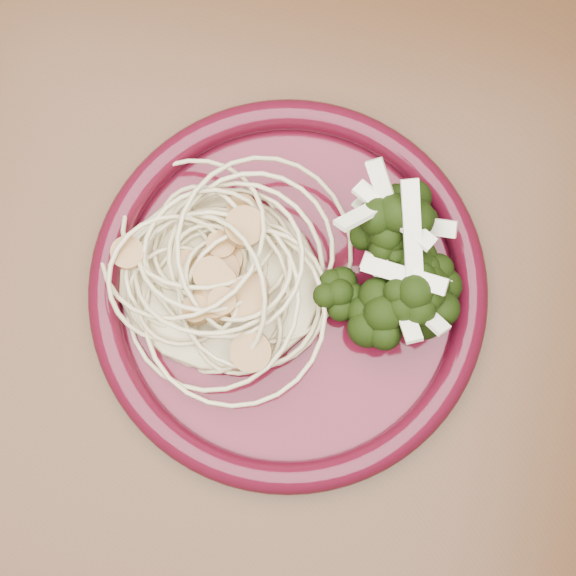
# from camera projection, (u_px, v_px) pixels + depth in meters

# --- Properties ---
(dining_table) EXTENTS (1.20, 0.80, 0.75)m
(dining_table) POSITION_uv_depth(u_px,v_px,m) (291.00, 235.00, 0.65)
(dining_table) COLOR #472814
(dining_table) RESTS_ON ground
(dinner_plate) EXTENTS (0.28, 0.28, 0.02)m
(dinner_plate) POSITION_uv_depth(u_px,v_px,m) (288.00, 290.00, 0.53)
(dinner_plate) COLOR #460A18
(dinner_plate) RESTS_ON dining_table
(spaghetti_pile) EXTENTS (0.15, 0.13, 0.03)m
(spaghetti_pile) POSITION_uv_depth(u_px,v_px,m) (218.00, 278.00, 0.52)
(spaghetti_pile) COLOR beige
(spaghetti_pile) RESTS_ON dinner_plate
(scallop_cluster) EXTENTS (0.13, 0.13, 0.04)m
(scallop_cluster) POSITION_uv_depth(u_px,v_px,m) (213.00, 268.00, 0.49)
(scallop_cluster) COLOR #A77E49
(scallop_cluster) RESTS_ON spaghetti_pile
(broccoli_pile) EXTENTS (0.09, 0.15, 0.05)m
(broccoli_pile) POSITION_uv_depth(u_px,v_px,m) (375.00, 297.00, 0.51)
(broccoli_pile) COLOR black
(broccoli_pile) RESTS_ON dinner_plate
(onion_garnish) EXTENTS (0.07, 0.09, 0.06)m
(onion_garnish) POSITION_uv_depth(u_px,v_px,m) (380.00, 289.00, 0.48)
(onion_garnish) COLOR white
(onion_garnish) RESTS_ON broccoli_pile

